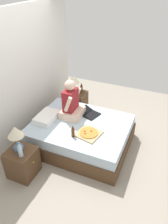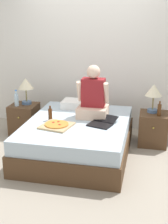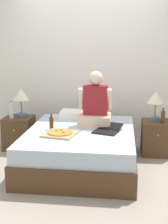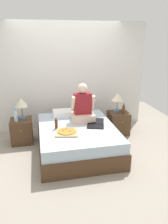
# 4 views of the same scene
# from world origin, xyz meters

# --- Properties ---
(ground_plane) EXTENTS (5.81, 5.81, 0.00)m
(ground_plane) POSITION_xyz_m (0.00, 0.00, 0.00)
(ground_plane) COLOR #9E9384
(wall_back) EXTENTS (3.81, 0.12, 2.50)m
(wall_back) POSITION_xyz_m (0.00, 1.29, 1.25)
(wall_back) COLOR silver
(wall_back) RESTS_ON ground
(bed) EXTENTS (1.48, 1.87, 0.51)m
(bed) POSITION_xyz_m (0.00, 0.00, 0.25)
(bed) COLOR #4C331E
(bed) RESTS_ON ground
(nightstand_left) EXTENTS (0.44, 0.47, 0.52)m
(nightstand_left) POSITION_xyz_m (-1.09, 0.59, 0.26)
(nightstand_left) COLOR #4C331E
(nightstand_left) RESTS_ON ground
(lamp_on_left_nightstand) EXTENTS (0.26, 0.26, 0.45)m
(lamp_on_left_nightstand) POSITION_xyz_m (-1.05, 0.64, 0.84)
(lamp_on_left_nightstand) COLOR #4C6B93
(lamp_on_left_nightstand) RESTS_ON nightstand_left
(water_bottle) EXTENTS (0.07, 0.07, 0.28)m
(water_bottle) POSITION_xyz_m (-1.17, 0.50, 0.63)
(water_bottle) COLOR silver
(water_bottle) RESTS_ON nightstand_left
(nightstand_right) EXTENTS (0.44, 0.47, 0.52)m
(nightstand_right) POSITION_xyz_m (1.09, 0.59, 0.26)
(nightstand_right) COLOR #4C331E
(nightstand_right) RESTS_ON ground
(lamp_on_right_nightstand) EXTENTS (0.26, 0.26, 0.45)m
(lamp_on_right_nightstand) POSITION_xyz_m (1.06, 0.64, 0.84)
(lamp_on_right_nightstand) COLOR #4C6B93
(lamp_on_right_nightstand) RESTS_ON nightstand_right
(beer_bottle) EXTENTS (0.06, 0.06, 0.23)m
(beer_bottle) POSITION_xyz_m (1.16, 0.49, 0.61)
(beer_bottle) COLOR #512D14
(beer_bottle) RESTS_ON nightstand_right
(pillow) EXTENTS (0.52, 0.34, 0.12)m
(pillow) POSITION_xyz_m (-0.14, 0.65, 0.57)
(pillow) COLOR white
(pillow) RESTS_ON bed
(person_seated) EXTENTS (0.47, 0.40, 0.78)m
(person_seated) POSITION_xyz_m (0.18, 0.27, 0.80)
(person_seated) COLOR beige
(person_seated) RESTS_ON bed
(laptop) EXTENTS (0.43, 0.49, 0.07)m
(laptop) POSITION_xyz_m (0.36, -0.04, 0.53)
(laptop) COLOR black
(laptop) RESTS_ON bed
(pizza_box) EXTENTS (0.47, 0.47, 0.05)m
(pizza_box) POSITION_xyz_m (-0.23, -0.26, 0.53)
(pizza_box) COLOR tan
(pizza_box) RESTS_ON bed
(beer_bottle_on_bed) EXTENTS (0.06, 0.06, 0.22)m
(beer_bottle_on_bed) POSITION_xyz_m (-0.40, -0.03, 0.60)
(beer_bottle_on_bed) COLOR #4C2811
(beer_bottle_on_bed) RESTS_ON bed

